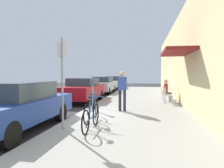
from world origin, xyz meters
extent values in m
plane|color=#2D2D30|center=(0.00, 0.00, 0.00)|extent=(60.00, 60.00, 0.00)
cube|color=#9E9B93|center=(2.25, 2.00, 0.06)|extent=(4.50, 32.00, 0.12)
cube|color=beige|center=(4.65, 2.00, 2.51)|extent=(0.30, 32.00, 5.02)
cube|color=maroon|center=(3.95, 1.24, 2.60)|extent=(1.10, 2.80, 0.12)
cube|color=navy|center=(-1.10, -1.97, 0.63)|extent=(1.80, 4.40, 0.62)
cube|color=#333D47|center=(-1.10, -1.82, 1.20)|extent=(1.48, 2.11, 0.52)
cylinder|color=black|center=(-0.31, -0.60, 0.32)|extent=(0.22, 0.64, 0.64)
cylinder|color=black|center=(-1.89, -0.60, 0.32)|extent=(0.22, 0.64, 0.64)
cylinder|color=black|center=(-0.31, -3.33, 0.32)|extent=(0.22, 0.64, 0.64)
cube|color=maroon|center=(-1.10, 4.35, 0.66)|extent=(1.80, 4.40, 0.69)
cube|color=#333D47|center=(-1.10, 4.50, 1.23)|extent=(1.48, 2.11, 0.45)
cylinder|color=black|center=(-0.31, 5.72, 0.32)|extent=(0.22, 0.64, 0.64)
cylinder|color=black|center=(-1.89, 5.72, 0.32)|extent=(0.22, 0.64, 0.64)
cylinder|color=black|center=(-0.31, 2.99, 0.32)|extent=(0.22, 0.64, 0.64)
cylinder|color=black|center=(-1.89, 2.99, 0.32)|extent=(0.22, 0.64, 0.64)
cube|color=#B7B7BC|center=(-1.10, 9.96, 0.67)|extent=(1.80, 4.40, 0.69)
cube|color=#333D47|center=(-1.10, 10.11, 1.24)|extent=(1.48, 2.11, 0.47)
cylinder|color=black|center=(-0.31, 11.32, 0.32)|extent=(0.22, 0.64, 0.64)
cylinder|color=black|center=(-1.89, 11.32, 0.32)|extent=(0.22, 0.64, 0.64)
cylinder|color=black|center=(-0.31, 8.59, 0.32)|extent=(0.22, 0.64, 0.64)
cylinder|color=black|center=(-1.89, 8.59, 0.32)|extent=(0.22, 0.64, 0.64)
cube|color=silver|center=(-1.10, 15.95, 0.65)|extent=(1.80, 4.40, 0.65)
cube|color=#333D47|center=(-1.10, 16.10, 1.22)|extent=(1.48, 2.11, 0.50)
cylinder|color=black|center=(-0.31, 17.32, 0.32)|extent=(0.22, 0.64, 0.64)
cylinder|color=black|center=(-1.89, 17.32, 0.32)|extent=(0.22, 0.64, 0.64)
cylinder|color=black|center=(-0.31, 14.59, 0.32)|extent=(0.22, 0.64, 0.64)
cylinder|color=black|center=(-1.89, 14.59, 0.32)|extent=(0.22, 0.64, 0.64)
cylinder|color=slate|center=(0.45, 1.02, 0.67)|extent=(0.07, 0.07, 1.10)
cube|color=#383D42|center=(0.45, 1.02, 1.33)|extent=(0.12, 0.10, 0.22)
cylinder|color=gray|center=(0.40, -2.02, 1.42)|extent=(0.06, 0.06, 2.60)
cube|color=white|center=(0.40, -2.00, 2.37)|extent=(0.32, 0.02, 0.44)
torus|color=black|center=(1.21, -1.38, 0.45)|extent=(0.04, 0.66, 0.66)
torus|color=black|center=(1.21, -2.43, 0.45)|extent=(0.04, 0.66, 0.66)
cylinder|color=#1E4C8C|center=(1.21, -1.91, 0.45)|extent=(0.04, 1.05, 0.04)
cylinder|color=#1E4C8C|center=(1.21, -2.06, 0.70)|extent=(0.04, 0.04, 0.50)
cube|color=black|center=(1.21, -2.06, 0.97)|extent=(0.10, 0.20, 0.06)
cylinder|color=#1E4C8C|center=(1.21, -1.43, 0.73)|extent=(0.03, 0.03, 0.56)
cylinder|color=#1E4C8C|center=(1.21, -1.43, 1.01)|extent=(0.46, 0.03, 0.03)
torus|color=black|center=(0.93, -0.37, 0.45)|extent=(0.04, 0.66, 0.66)
torus|color=black|center=(0.93, -1.42, 0.45)|extent=(0.04, 0.66, 0.66)
cylinder|color=#1E4C8C|center=(0.93, -0.89, 0.45)|extent=(0.04, 1.05, 0.04)
cylinder|color=#1E4C8C|center=(0.93, -1.04, 0.70)|extent=(0.04, 0.04, 0.50)
cube|color=black|center=(0.93, -1.04, 0.97)|extent=(0.10, 0.20, 0.06)
cylinder|color=#1E4C8C|center=(0.93, -0.42, 0.73)|extent=(0.03, 0.03, 0.56)
cylinder|color=#1E4C8C|center=(0.93, -0.42, 1.01)|extent=(0.46, 0.03, 0.03)
cylinder|color=silver|center=(4.14, 3.65, 0.34)|extent=(0.04, 0.04, 0.45)
cylinder|color=silver|center=(4.07, 3.28, 0.34)|extent=(0.04, 0.04, 0.45)
cylinder|color=silver|center=(3.76, 3.72, 0.34)|extent=(0.04, 0.04, 0.45)
cylinder|color=silver|center=(3.69, 3.35, 0.34)|extent=(0.04, 0.04, 0.45)
cube|color=silver|center=(3.92, 3.50, 0.59)|extent=(0.51, 0.51, 0.03)
cube|color=silver|center=(3.71, 3.54, 0.79)|extent=(0.11, 0.44, 0.40)
cylinder|color=silver|center=(4.12, 4.51, 0.34)|extent=(0.04, 0.04, 0.45)
cylinder|color=silver|center=(4.09, 4.13, 0.34)|extent=(0.04, 0.04, 0.45)
cylinder|color=silver|center=(3.74, 4.55, 0.34)|extent=(0.04, 0.04, 0.45)
cylinder|color=silver|center=(3.71, 4.17, 0.34)|extent=(0.04, 0.04, 0.45)
cube|color=silver|center=(3.92, 4.34, 0.59)|extent=(0.48, 0.48, 0.03)
cube|color=silver|center=(3.71, 4.36, 0.79)|extent=(0.07, 0.44, 0.40)
cylinder|color=#232838|center=(4.10, 4.42, 0.35)|extent=(0.11, 0.11, 0.47)
cylinder|color=#232838|center=(3.97, 4.44, 0.59)|extent=(0.37, 0.17, 0.14)
cylinder|color=#232838|center=(4.09, 4.22, 0.35)|extent=(0.11, 0.11, 0.47)
cylinder|color=#232838|center=(3.96, 4.24, 0.59)|extent=(0.37, 0.17, 0.14)
cube|color=#B22626|center=(3.84, 4.35, 0.89)|extent=(0.25, 0.38, 0.56)
sphere|color=tan|center=(3.84, 4.35, 1.30)|extent=(0.22, 0.22, 0.22)
cylinder|color=silver|center=(4.14, 5.64, 0.34)|extent=(0.04, 0.04, 0.45)
cylinder|color=silver|center=(4.07, 5.26, 0.34)|extent=(0.04, 0.04, 0.45)
cylinder|color=silver|center=(3.76, 5.71, 0.34)|extent=(0.04, 0.04, 0.45)
cylinder|color=silver|center=(3.69, 5.34, 0.34)|extent=(0.04, 0.04, 0.45)
cube|color=silver|center=(3.92, 5.49, 0.59)|extent=(0.51, 0.51, 0.03)
cube|color=silver|center=(3.71, 5.53, 0.79)|extent=(0.11, 0.44, 0.40)
cylinder|color=#232838|center=(1.64, 1.06, 0.57)|extent=(0.12, 0.12, 0.90)
cylinder|color=#232838|center=(1.84, 1.06, 0.57)|extent=(0.12, 0.12, 0.90)
cube|color=#334C99|center=(1.74, 1.06, 1.30)|extent=(0.36, 0.22, 0.56)
sphere|color=tan|center=(1.74, 1.06, 1.71)|extent=(0.22, 0.22, 0.22)
camera|label=1|loc=(2.74, -7.33, 1.69)|focal=32.07mm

